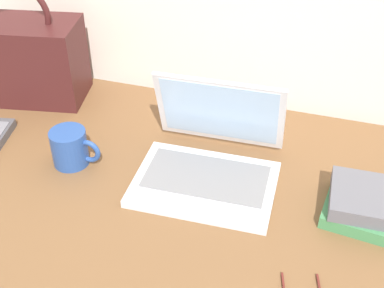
% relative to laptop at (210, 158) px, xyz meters
% --- Properties ---
extents(desk, '(1.60, 0.76, 0.03)m').
position_rel_laptop_xyz_m(desk, '(-0.05, -0.06, -0.06)').
color(desk, brown).
rests_on(desk, ground).
extents(laptop, '(0.32, 0.30, 0.21)m').
position_rel_laptop_xyz_m(laptop, '(0.00, 0.00, 0.00)').
color(laptop, silver).
rests_on(laptop, desk).
extents(coffee_mug, '(0.12, 0.08, 0.09)m').
position_rel_laptop_xyz_m(coffee_mug, '(-0.32, -0.06, -0.00)').
color(coffee_mug, '#26478C').
rests_on(coffee_mug, desk).
extents(handbag, '(0.33, 0.21, 0.33)m').
position_rel_laptop_xyz_m(handbag, '(-0.57, 0.19, 0.07)').
color(handbag, '#3F1919').
rests_on(handbag, desk).
extents(book_stack, '(0.18, 0.17, 0.06)m').
position_rel_laptop_xyz_m(book_stack, '(0.35, -0.03, -0.02)').
color(book_stack, '#3F7F4C').
rests_on(book_stack, desk).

